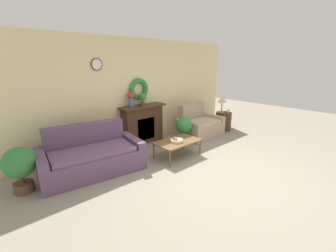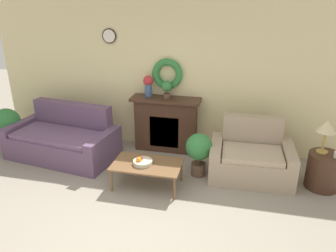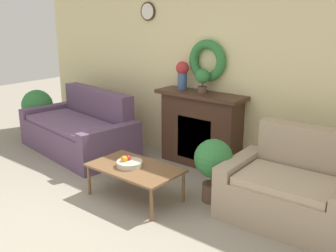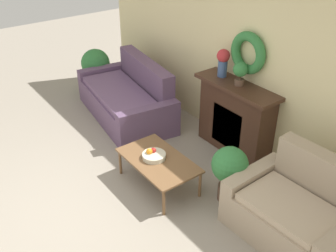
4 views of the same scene
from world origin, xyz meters
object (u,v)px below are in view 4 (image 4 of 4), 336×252
potted_plant_floor_by_couch (96,66)px  potted_plant_floor_by_loveseat (230,168)px  coffee_table (158,162)px  potted_plant_on_mantel (240,71)px  fireplace (235,118)px  fruit_bowl (154,155)px  vase_on_mantel_left (223,61)px  loveseat_right (296,212)px  couch_left (128,98)px

potted_plant_floor_by_couch → potted_plant_floor_by_loveseat: potted_plant_floor_by_couch is taller
coffee_table → potted_plant_on_mantel: (0.00, 1.31, 0.87)m
fireplace → fruit_bowl: fireplace is taller
fruit_bowl → vase_on_mantel_left: vase_on_mantel_left is taller
coffee_table → vase_on_mantel_left: size_ratio=2.70×
vase_on_mantel_left → potted_plant_on_mantel: size_ratio=1.22×
coffee_table → fruit_bowl: fruit_bowl is taller
potted_plant_on_mantel → potted_plant_floor_by_couch: potted_plant_on_mantel is taller
loveseat_right → fruit_bowl: loveseat_right is taller
fireplace → fruit_bowl: size_ratio=4.32×
vase_on_mantel_left → potted_plant_on_mantel: vase_on_mantel_left is taller
loveseat_right → fireplace: bearing=155.6°
couch_left → fruit_bowl: bearing=-13.5°
vase_on_mantel_left → potted_plant_floor_by_couch: size_ratio=0.49×
loveseat_right → vase_on_mantel_left: size_ratio=3.42×
fireplace → loveseat_right: 1.70m
couch_left → coffee_table: size_ratio=1.95×
fireplace → vase_on_mantel_left: (-0.33, 0.01, 0.73)m
fireplace → loveseat_right: bearing=-22.5°
couch_left → coffee_table: 1.88m
potted_plant_on_mantel → potted_plant_floor_by_loveseat: bearing=-48.4°
fireplace → coffee_table: bearing=-89.3°
fireplace → potted_plant_floor_by_loveseat: 1.10m
couch_left → potted_plant_on_mantel: size_ratio=6.40×
fireplace → loveseat_right: fireplace is taller
fireplace → potted_plant_on_mantel: bearing=-38.3°
coffee_table → potted_plant_on_mantel: potted_plant_on_mantel is taller
vase_on_mantel_left → potted_plant_floor_by_loveseat: vase_on_mantel_left is taller
potted_plant_floor_by_couch → fireplace: bearing=12.1°
fruit_bowl → potted_plant_on_mantel: size_ratio=0.92×
fireplace → coffee_table: (0.02, -1.32, -0.17)m
loveseat_right → fruit_bowl: 1.76m
fireplace → coffee_table: fireplace is taller
loveseat_right → coffee_table: size_ratio=1.27×
loveseat_right → vase_on_mantel_left: 2.21m
couch_left → potted_plant_floor_by_loveseat: size_ratio=2.80×
couch_left → potted_plant_on_mantel: bearing=28.6°
vase_on_mantel_left → potted_plant_on_mantel: 0.35m
potted_plant_on_mantel → potted_plant_floor_by_loveseat: potted_plant_on_mantel is taller
vase_on_mantel_left → potted_plant_floor_by_loveseat: bearing=-37.9°
coffee_table → potted_plant_floor_by_couch: 3.03m
fruit_bowl → potted_plant_on_mantel: potted_plant_on_mantel is taller
fruit_bowl → vase_on_mantel_left: size_ratio=0.76×
loveseat_right → vase_on_mantel_left: bearing=159.0°
fruit_bowl → potted_plant_floor_by_loveseat: potted_plant_floor_by_loveseat is taller
loveseat_right → couch_left: bearing=178.6°
coffee_table → loveseat_right: bearing=23.7°
coffee_table → fruit_bowl: 0.10m
loveseat_right → fruit_bowl: (-1.61, -0.70, 0.11)m
couch_left → fruit_bowl: 1.83m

